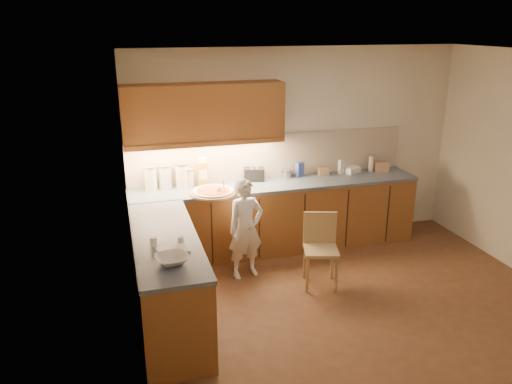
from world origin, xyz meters
TOP-DOWN VIEW (x-y plane):
  - room at (0.00, 0.00)m, footprint 4.54×4.50m
  - l_counter at (-0.92, 1.25)m, footprint 3.77×2.62m
  - backsplash at (-0.38, 1.99)m, footprint 3.75×0.02m
  - upper_cabinets at (-1.27, 1.82)m, footprint 1.95×0.36m
  - pizza_on_board at (-1.25, 1.50)m, footprint 0.56×0.56m
  - child at (-0.96, 1.08)m, footprint 0.49×0.37m
  - wooden_chair at (-0.19, 0.67)m, footprint 0.47×0.47m
  - mixing_bowl at (-1.95, -0.19)m, footprint 0.32×0.32m
  - canister_a at (-1.96, 1.84)m, footprint 0.15×0.15m
  - canister_b at (-1.78, 1.89)m, footprint 0.17×0.17m
  - canister_c at (-1.57, 1.84)m, footprint 0.17×0.17m
  - canister_d at (-1.50, 1.85)m, footprint 0.15×0.15m
  - oil_jug at (-1.31, 1.85)m, footprint 0.13×0.10m
  - toaster at (-0.63, 1.88)m, footprint 0.29×0.21m
  - steel_pot at (-0.18, 1.89)m, footprint 0.15×0.15m
  - blue_box at (0.00, 1.89)m, footprint 0.11×0.09m
  - card_box_a at (0.34, 1.86)m, footprint 0.15×0.12m
  - white_bottle at (0.59, 1.85)m, footprint 0.07×0.07m
  - flat_pack at (0.76, 1.85)m, footprint 0.25×0.21m
  - tall_jar at (1.04, 1.84)m, footprint 0.08×0.08m
  - card_box_b at (1.18, 1.81)m, footprint 0.22×0.19m
  - dough_cloth at (-1.91, 0.05)m, footprint 0.30×0.25m
  - spice_jar_a at (-2.07, 0.20)m, footprint 0.07×0.07m
  - spice_jar_b at (-1.82, 0.18)m, footprint 0.07×0.07m

SIDE VIEW (x-z plane):
  - l_counter at x=-0.92m, z-range 0.00..0.92m
  - wooden_chair at x=-0.19m, z-range 0.07..0.91m
  - child at x=-0.96m, z-range 0.00..1.20m
  - dough_cloth at x=-1.91m, z-range 0.92..0.94m
  - pizza_on_board at x=-1.25m, z-range 0.83..1.06m
  - mixing_bowl at x=-1.95m, z-range 0.92..0.99m
  - spice_jar_b at x=-1.82m, z-range 0.92..0.99m
  - flat_pack at x=0.76m, z-range 0.92..1.00m
  - spice_jar_a at x=-2.07m, z-range 0.92..1.01m
  - card_box_a at x=0.34m, z-range 0.92..1.02m
  - steel_pot at x=-0.18m, z-range 0.92..1.04m
  - card_box_b at x=1.18m, z-range 0.92..1.06m
  - toaster at x=-0.63m, z-range 0.92..1.09m
  - white_bottle at x=0.59m, z-range 0.92..1.11m
  - blue_box at x=0.00m, z-range 0.92..1.12m
  - tall_jar at x=1.04m, z-range 0.92..1.15m
  - canister_d at x=-1.50m, z-range 0.92..1.16m
  - canister_b at x=-1.78m, z-range 0.92..1.22m
  - canister_a at x=-1.96m, z-range 0.92..1.23m
  - canister_c at x=-1.57m, z-range 0.92..1.24m
  - oil_jug at x=-1.31m, z-range 0.90..1.27m
  - backsplash at x=-0.38m, z-range 0.92..1.50m
  - room at x=0.00m, z-range 0.37..2.99m
  - upper_cabinets at x=-1.27m, z-range 1.48..2.21m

